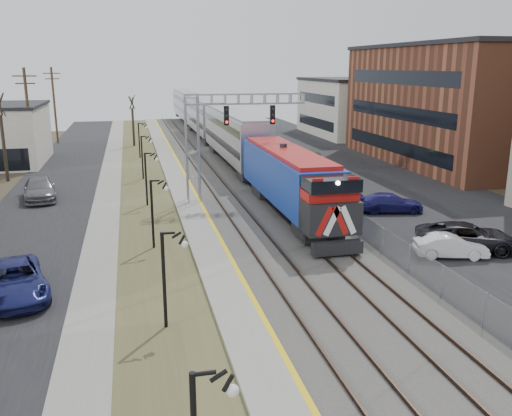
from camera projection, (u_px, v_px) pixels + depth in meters
name	position (u px, v px, depth m)	size (l,w,h in m)	color
street_west	(53.00, 190.00, 45.38)	(7.00, 120.00, 0.04)	black
sidewalk	(109.00, 188.00, 46.36)	(2.00, 120.00, 0.08)	gray
grass_median	(144.00, 186.00, 47.02)	(4.00, 120.00, 0.06)	#494C29
platform	(179.00, 183.00, 47.66)	(2.00, 120.00, 0.24)	gray
ballast_bed	(235.00, 181.00, 48.76)	(8.00, 120.00, 0.20)	#595651
parking_lot	(359.00, 176.00, 51.41)	(16.00, 120.00, 0.04)	black
platform_edge	(189.00, 181.00, 47.82)	(0.24, 120.00, 0.01)	gold
track_near	(213.00, 180.00, 48.28)	(1.58, 120.00, 0.15)	#2D2119
track_far	(251.00, 178.00, 49.04)	(1.58, 120.00, 0.15)	#2D2119
train	(212.00, 123.00, 70.24)	(3.00, 85.85, 5.33)	#123398
signal_gantry	(215.00, 129.00, 40.15)	(9.00, 1.07, 8.15)	gray
lampposts	(152.00, 214.00, 30.78)	(0.14, 62.14, 4.00)	black
fence	(280.00, 171.00, 49.50)	(0.04, 120.00, 1.60)	gray
bare_trees	(42.00, 152.00, 48.13)	(12.30, 42.30, 5.95)	#382D23
car_lot_b	(451.00, 247.00, 29.34)	(1.34, 3.85, 1.27)	silver
car_lot_c	(467.00, 238.00, 30.44)	(2.57, 5.57, 1.55)	black
car_lot_d	(390.00, 203.00, 38.50)	(1.88, 4.61, 1.34)	navy
car_lot_e	(325.00, 172.00, 49.13)	(1.92, 4.77, 1.63)	gray
car_lot_f	(300.00, 155.00, 59.08)	(1.62, 4.65, 1.53)	#0C3C0F
car_street_a	(14.00, 281.00, 24.29)	(2.56, 5.56, 1.54)	navy
car_street_b	(40.00, 189.00, 42.14)	(2.29, 5.62, 1.63)	slate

